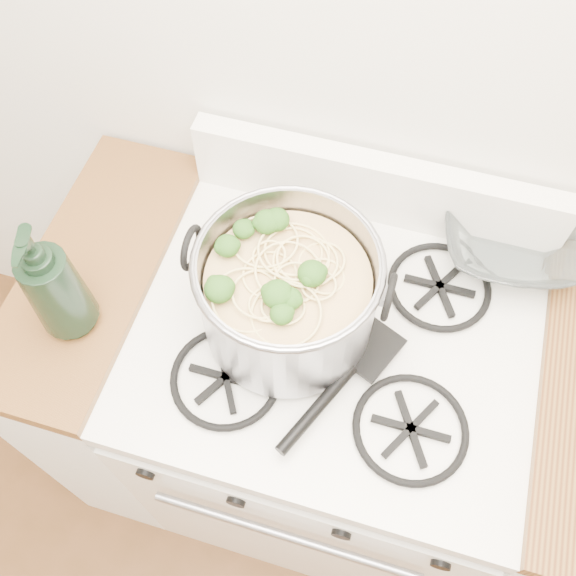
# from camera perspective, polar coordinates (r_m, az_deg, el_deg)

# --- Properties ---
(gas_range) EXTENTS (0.76, 0.66, 0.92)m
(gas_range) POSITION_cam_1_polar(r_m,az_deg,el_deg) (1.65, 3.23, -11.24)
(gas_range) COLOR white
(gas_range) RESTS_ON ground
(counter_left) EXTENTS (0.25, 0.65, 0.92)m
(counter_left) POSITION_cam_1_polar(r_m,az_deg,el_deg) (1.73, -13.18, -6.12)
(counter_left) COLOR silver
(counter_left) RESTS_ON ground
(stock_pot) EXTENTS (0.35, 0.32, 0.22)m
(stock_pot) POSITION_cam_1_polar(r_m,az_deg,el_deg) (1.12, -0.00, -0.64)
(stock_pot) COLOR #93949B
(stock_pot) RESTS_ON gas_range
(spatula) EXTENTS (0.39, 0.40, 0.02)m
(spatula) POSITION_cam_1_polar(r_m,az_deg,el_deg) (1.18, 7.35, -5.14)
(spatula) COLOR black
(spatula) RESTS_ON gas_range
(glass_bowl) EXTENTS (0.12, 0.12, 0.03)m
(glass_bowl) POSITION_cam_1_polar(r_m,az_deg,el_deg) (1.36, 19.01, 3.90)
(glass_bowl) COLOR white
(glass_bowl) RESTS_ON gas_range
(bottle) EXTENTS (0.13, 0.13, 0.28)m
(bottle) POSITION_cam_1_polar(r_m,az_deg,el_deg) (1.17, -20.33, 0.50)
(bottle) COLOR black
(bottle) RESTS_ON counter_left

